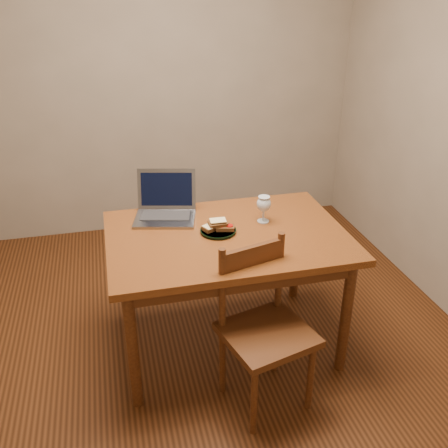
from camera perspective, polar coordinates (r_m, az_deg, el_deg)
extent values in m
cube|color=black|center=(3.20, -2.32, -12.41)|extent=(3.20, 3.20, 0.02)
cube|color=gray|center=(4.15, -7.35, 16.55)|extent=(3.20, 0.02, 2.60)
cube|color=gray|center=(1.19, 12.58, -10.31)|extent=(3.20, 0.02, 2.60)
cube|color=#491F0C|center=(2.73, 0.35, -1.50)|extent=(1.30, 0.90, 0.04)
cylinder|color=#36180B|center=(2.57, -10.39, -14.05)|extent=(0.06, 0.06, 0.70)
cylinder|color=#36180B|center=(2.82, 13.75, -10.28)|extent=(0.06, 0.06, 0.70)
cylinder|color=#36180B|center=(3.17, -11.42, -5.48)|extent=(0.06, 0.06, 0.70)
cylinder|color=#36180B|center=(3.37, 8.24, -3.10)|extent=(0.06, 0.06, 0.70)
cube|color=#36180B|center=(2.52, 4.96, -12.48)|extent=(0.50, 0.48, 0.04)
cube|color=#36180B|center=(2.42, 3.26, -3.76)|extent=(0.33, 0.11, 0.12)
cylinder|color=black|center=(2.73, -0.67, -0.80)|extent=(0.20, 0.20, 0.02)
cube|color=slate|center=(2.89, -6.77, 0.58)|extent=(0.39, 0.31, 0.02)
cube|color=slate|center=(2.98, -6.57, 4.03)|extent=(0.35, 0.15, 0.23)
cube|color=black|center=(2.98, -6.57, 4.03)|extent=(0.31, 0.12, 0.19)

